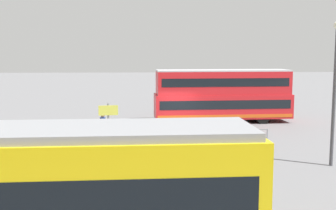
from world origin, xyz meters
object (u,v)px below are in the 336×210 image
(double_decker_bus, at_px, (222,96))
(info_sign, at_px, (108,119))
(pedestrian_crossing, at_px, (189,140))
(pedestrian_near_railing, at_px, (103,126))
(street_lamp, at_px, (335,82))

(double_decker_bus, relative_size, info_sign, 4.03)
(pedestrian_crossing, height_order, info_sign, info_sign)
(pedestrian_near_railing, distance_m, pedestrian_crossing, 6.24)
(pedestrian_near_railing, xyz_separation_m, info_sign, (-0.53, 2.25, 0.76))
(pedestrian_near_railing, height_order, street_lamp, street_lamp)
(info_sign, xyz_separation_m, street_lamp, (-10.44, 3.48, 2.12))
(double_decker_bus, xyz_separation_m, pedestrian_crossing, (3.60, 10.88, -1.04))
(double_decker_bus, height_order, street_lamp, street_lamp)
(pedestrian_crossing, xyz_separation_m, street_lamp, (-6.40, 1.48, 2.91))
(double_decker_bus, bearing_deg, info_sign, 49.27)
(pedestrian_crossing, bearing_deg, pedestrian_near_railing, -42.91)
(double_decker_bus, relative_size, pedestrian_crossing, 6.23)
(pedestrian_near_railing, distance_m, info_sign, 2.44)
(double_decker_bus, relative_size, street_lamp, 1.55)
(pedestrian_near_railing, relative_size, pedestrian_crossing, 1.02)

